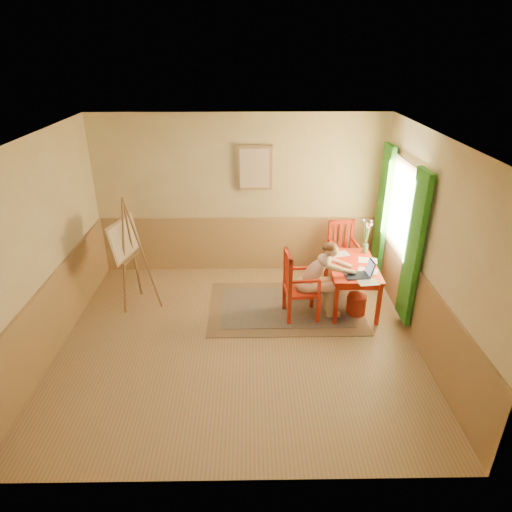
{
  "coord_description": "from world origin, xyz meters",
  "views": [
    {
      "loc": [
        0.16,
        -5.18,
        3.79
      ],
      "look_at": [
        0.25,
        0.55,
        1.05
      ],
      "focal_mm": 31.27,
      "sensor_mm": 36.0,
      "label": 1
    }
  ],
  "objects_px": {
    "figure": "(319,277)",
    "laptop": "(361,273)",
    "chair_left": "(298,286)",
    "chair_back": "(342,251)",
    "table": "(352,270)",
    "easel": "(126,243)"
  },
  "relations": [
    {
      "from": "table",
      "to": "chair_left",
      "type": "relative_size",
      "value": 1.14
    },
    {
      "from": "chair_back",
      "to": "chair_left",
      "type": "bearing_deg",
      "value": -126.03
    },
    {
      "from": "table",
      "to": "easel",
      "type": "bearing_deg",
      "value": 178.32
    },
    {
      "from": "chair_left",
      "to": "chair_back",
      "type": "bearing_deg",
      "value": 53.97
    },
    {
      "from": "chair_left",
      "to": "figure",
      "type": "height_order",
      "value": "figure"
    },
    {
      "from": "table",
      "to": "figure",
      "type": "height_order",
      "value": "figure"
    },
    {
      "from": "figure",
      "to": "laptop",
      "type": "bearing_deg",
      "value": -7.95
    },
    {
      "from": "chair_back",
      "to": "figure",
      "type": "xyz_separation_m",
      "value": [
        -0.59,
        -1.2,
        0.15
      ]
    },
    {
      "from": "chair_left",
      "to": "chair_back",
      "type": "relative_size",
      "value": 1.03
    },
    {
      "from": "table",
      "to": "figure",
      "type": "bearing_deg",
      "value": -152.64
    },
    {
      "from": "easel",
      "to": "chair_left",
      "type": "bearing_deg",
      "value": -9.19
    },
    {
      "from": "table",
      "to": "chair_back",
      "type": "height_order",
      "value": "chair_back"
    },
    {
      "from": "laptop",
      "to": "figure",
      "type": "bearing_deg",
      "value": 172.05
    },
    {
      "from": "chair_back",
      "to": "laptop",
      "type": "relative_size",
      "value": 2.43
    },
    {
      "from": "chair_left",
      "to": "chair_back",
      "type": "distance_m",
      "value": 1.52
    },
    {
      "from": "table",
      "to": "chair_left",
      "type": "height_order",
      "value": "chair_left"
    },
    {
      "from": "figure",
      "to": "laptop",
      "type": "height_order",
      "value": "figure"
    },
    {
      "from": "figure",
      "to": "easel",
      "type": "distance_m",
      "value": 2.95
    },
    {
      "from": "easel",
      "to": "table",
      "type": "bearing_deg",
      "value": -1.68
    },
    {
      "from": "chair_left",
      "to": "figure",
      "type": "xyz_separation_m",
      "value": [
        0.31,
        0.03,
        0.14
      ]
    },
    {
      "from": "chair_back",
      "to": "laptop",
      "type": "height_order",
      "value": "chair_back"
    },
    {
      "from": "chair_back",
      "to": "easel",
      "type": "height_order",
      "value": "easel"
    }
  ]
}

